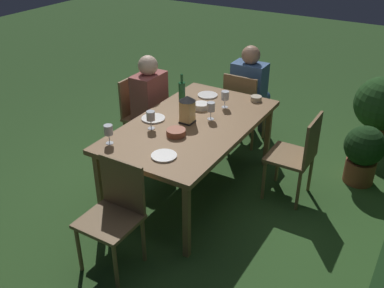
{
  "coord_description": "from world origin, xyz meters",
  "views": [
    {
      "loc": [
        3.13,
        1.87,
        2.54
      ],
      "look_at": [
        0.0,
        0.0,
        0.52
      ],
      "focal_mm": 41.2,
      "sensor_mm": 36.0,
      "label": 1
    }
  ],
  "objects_px": {
    "wine_glass_b": "(211,108)",
    "plate_a": "(153,118)",
    "person_in_blue": "(251,88)",
    "bowl_salad": "(256,98)",
    "chair_head_far": "(115,211)",
    "person_in_rust": "(155,103)",
    "lantern_centerpiece": "(187,108)",
    "dining_table": "(192,128)",
    "wine_glass_c": "(108,131)",
    "chair_side_left_a": "(141,112)",
    "wine_glass_a": "(151,117)",
    "green_bottle_on_table": "(182,91)",
    "plate_b": "(164,156)",
    "potted_plant_corner": "(363,152)",
    "wine_glass_d": "(225,96)",
    "bowl_olives": "(201,106)",
    "chair_head_near": "(243,105)",
    "bowl_bread": "(176,132)",
    "chair_side_right_a": "(298,154)",
    "potted_plant_by_hedge": "(381,106)",
    "plate_c": "(208,95)"
  },
  "relations": [
    {
      "from": "wine_glass_c",
      "to": "potted_plant_by_hedge",
      "type": "distance_m",
      "value": 3.16
    },
    {
      "from": "chair_head_far",
      "to": "bowl_salad",
      "type": "relative_size",
      "value": 7.65
    },
    {
      "from": "dining_table",
      "to": "wine_glass_c",
      "type": "relative_size",
      "value": 10.6
    },
    {
      "from": "chair_head_far",
      "to": "potted_plant_by_hedge",
      "type": "distance_m",
      "value": 3.34
    },
    {
      "from": "person_in_blue",
      "to": "bowl_salad",
      "type": "relative_size",
      "value": 10.11
    },
    {
      "from": "dining_table",
      "to": "chair_side_left_a",
      "type": "height_order",
      "value": "chair_side_left_a"
    },
    {
      "from": "wine_glass_b",
      "to": "person_in_blue",
      "type": "bearing_deg",
      "value": -174.69
    },
    {
      "from": "green_bottle_on_table",
      "to": "bowl_olives",
      "type": "xyz_separation_m",
      "value": [
        0.06,
        0.26,
        -0.08
      ]
    },
    {
      "from": "chair_head_near",
      "to": "dining_table",
      "type": "bearing_deg",
      "value": 0.0
    },
    {
      "from": "person_in_rust",
      "to": "chair_head_near",
      "type": "relative_size",
      "value": 1.32
    },
    {
      "from": "chair_head_far",
      "to": "wine_glass_a",
      "type": "relative_size",
      "value": 5.15
    },
    {
      "from": "chair_head_far",
      "to": "plate_b",
      "type": "relative_size",
      "value": 4.15
    },
    {
      "from": "wine_glass_a",
      "to": "bowl_salad",
      "type": "xyz_separation_m",
      "value": [
        -1.06,
        0.56,
        -0.09
      ]
    },
    {
      "from": "chair_head_near",
      "to": "bowl_salad",
      "type": "bearing_deg",
      "value": 39.33
    },
    {
      "from": "plate_a",
      "to": "plate_b",
      "type": "height_order",
      "value": "same"
    },
    {
      "from": "plate_a",
      "to": "bowl_salad",
      "type": "height_order",
      "value": "bowl_salad"
    },
    {
      "from": "plate_a",
      "to": "wine_glass_b",
      "type": "bearing_deg",
      "value": 120.91
    },
    {
      "from": "chair_side_left_a",
      "to": "plate_a",
      "type": "xyz_separation_m",
      "value": [
        0.52,
        0.55,
        0.27
      ]
    },
    {
      "from": "chair_head_far",
      "to": "plate_b",
      "type": "distance_m",
      "value": 0.58
    },
    {
      "from": "person_in_rust",
      "to": "chair_head_far",
      "type": "relative_size",
      "value": 1.32
    },
    {
      "from": "chair_side_left_a",
      "to": "wine_glass_a",
      "type": "bearing_deg",
      "value": 43.26
    },
    {
      "from": "person_in_blue",
      "to": "chair_head_near",
      "type": "bearing_deg",
      "value": -0.0
    },
    {
      "from": "bowl_salad",
      "to": "chair_head_far",
      "type": "bearing_deg",
      "value": -8.87
    },
    {
      "from": "plate_b",
      "to": "wine_glass_d",
      "type": "bearing_deg",
      "value": -178.82
    },
    {
      "from": "person_in_rust",
      "to": "green_bottle_on_table",
      "type": "relative_size",
      "value": 3.96
    },
    {
      "from": "bowl_bread",
      "to": "wine_glass_a",
      "type": "bearing_deg",
      "value": -89.55
    },
    {
      "from": "chair_head_far",
      "to": "wine_glass_b",
      "type": "distance_m",
      "value": 1.36
    },
    {
      "from": "plate_c",
      "to": "bowl_bread",
      "type": "xyz_separation_m",
      "value": [
        0.92,
        0.2,
        0.02
      ]
    },
    {
      "from": "chair_head_far",
      "to": "chair_side_left_a",
      "type": "bearing_deg",
      "value": -149.66
    },
    {
      "from": "wine_glass_b",
      "to": "bowl_olives",
      "type": "relative_size",
      "value": 1.13
    },
    {
      "from": "wine_glass_a",
      "to": "plate_a",
      "type": "bearing_deg",
      "value": -150.23
    },
    {
      "from": "wine_glass_b",
      "to": "wine_glass_d",
      "type": "height_order",
      "value": "same"
    },
    {
      "from": "plate_a",
      "to": "potted_plant_corner",
      "type": "bearing_deg",
      "value": 122.91
    },
    {
      "from": "chair_side_right_a",
      "to": "potted_plant_by_hedge",
      "type": "distance_m",
      "value": 1.57
    },
    {
      "from": "bowl_bread",
      "to": "potted_plant_by_hedge",
      "type": "distance_m",
      "value": 2.59
    },
    {
      "from": "green_bottle_on_table",
      "to": "wine_glass_b",
      "type": "height_order",
      "value": "green_bottle_on_table"
    },
    {
      "from": "chair_side_left_a",
      "to": "plate_a",
      "type": "relative_size",
      "value": 3.91
    },
    {
      "from": "person_in_rust",
      "to": "lantern_centerpiece",
      "type": "relative_size",
      "value": 4.34
    },
    {
      "from": "chair_side_left_a",
      "to": "bowl_olives",
      "type": "bearing_deg",
      "value": 84.32
    },
    {
      "from": "wine_glass_d",
      "to": "lantern_centerpiece",
      "type": "bearing_deg",
      "value": -16.32
    },
    {
      "from": "wine_glass_d",
      "to": "bowl_olives",
      "type": "relative_size",
      "value": 1.13
    },
    {
      "from": "wine_glass_c",
      "to": "wine_glass_d",
      "type": "height_order",
      "value": "same"
    },
    {
      "from": "wine_glass_c",
      "to": "dining_table",
      "type": "bearing_deg",
      "value": 150.14
    },
    {
      "from": "person_in_blue",
      "to": "bowl_olives",
      "type": "bearing_deg",
      "value": -4.9
    },
    {
      "from": "chair_side_right_a",
      "to": "wine_glass_a",
      "type": "relative_size",
      "value": 5.15
    },
    {
      "from": "bowl_bread",
      "to": "wine_glass_b",
      "type": "bearing_deg",
      "value": 167.07
    },
    {
      "from": "potted_plant_by_hedge",
      "to": "bowl_bread",
      "type": "bearing_deg",
      "value": -31.9
    },
    {
      "from": "wine_glass_c",
      "to": "potted_plant_corner",
      "type": "distance_m",
      "value": 2.52
    },
    {
      "from": "wine_glass_b",
      "to": "plate_a",
      "type": "xyz_separation_m",
      "value": [
        0.28,
        -0.46,
        -0.11
      ]
    },
    {
      "from": "person_in_blue",
      "to": "plate_a",
      "type": "xyz_separation_m",
      "value": [
        1.46,
        -0.35,
        0.12
      ]
    }
  ]
}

